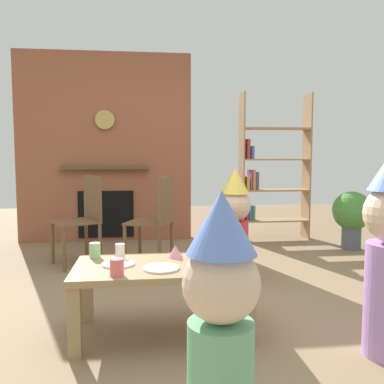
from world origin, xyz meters
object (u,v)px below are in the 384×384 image
paper_cup_far_left (95,250)px  dining_chair_left (84,214)px  child_by_the_chairs (235,222)px  coffee_table (162,276)px  paper_cup_near_left (120,251)px  child_with_cone_hat (221,324)px  paper_cup_near_right (117,267)px  paper_cup_center (212,266)px  potted_plant_tall (352,214)px  bookshelf (269,174)px  paper_plate_front (161,268)px  dining_chair_middle (157,216)px  paper_plate_rear (118,264)px  birthday_cake_slice (175,251)px

paper_cup_far_left → dining_chair_left: size_ratio=0.11×
child_by_the_chairs → coffee_table: bearing=0.0°
coffee_table → paper_cup_far_left: paper_cup_far_left is taller
child_by_the_chairs → dining_chair_left: 1.57m
paper_cup_near_left → paper_cup_far_left: size_ratio=0.97×
child_with_cone_hat → dining_chair_left: (-0.87, 2.85, -0.01)m
paper_cup_near_right → paper_cup_center: 0.54m
paper_cup_near_right → paper_cup_far_left: size_ratio=0.98×
paper_cup_center → potted_plant_tall: (2.05, 2.26, -0.06)m
paper_cup_near_left → paper_cup_near_right: (0.00, -0.39, 0.00)m
bookshelf → paper_cup_far_left: bookshelf is taller
paper_plate_front → potted_plant_tall: bearing=42.5°
paper_cup_near_right → paper_cup_center: paper_cup_near_right is taller
paper_cup_far_left → dining_chair_middle: 1.41m
coffee_table → paper_plate_rear: paper_plate_rear is taller
paper_cup_far_left → paper_plate_rear: bearing=-50.2°
bookshelf → paper_plate_front: bookshelf is taller
paper_plate_front → paper_cup_center: bearing=-22.3°
paper_cup_near_right → dining_chair_left: 2.00m
paper_cup_near_left → birthday_cake_slice: size_ratio=0.97×
dining_chair_middle → potted_plant_tall: bearing=-145.4°
child_with_cone_hat → child_by_the_chairs: bearing=-22.0°
paper_cup_near_right → birthday_cake_slice: bearing=46.0°
potted_plant_tall → paper_cup_near_left: bearing=-144.3°
paper_cup_near_right → paper_plate_front: (0.25, 0.11, -0.04)m
paper_cup_center → birthday_cake_slice: size_ratio=0.87×
coffee_table → paper_cup_near_right: 0.36m
paper_cup_center → paper_cup_far_left: paper_cup_far_left is taller
paper_cup_near_left → paper_cup_far_left: (-0.16, 0.04, 0.00)m
paper_cup_near_left → paper_cup_near_right: same height
paper_cup_center → dining_chair_middle: size_ratio=0.10×
paper_cup_near_left → child_by_the_chairs: bearing=41.2°
paper_plate_rear → potted_plant_tall: potted_plant_tall is taller
paper_cup_near_left → child_with_cone_hat: child_with_cone_hat is taller
dining_chair_left → dining_chair_middle: same height
paper_cup_center → birthday_cake_slice: paper_cup_center is taller
bookshelf → potted_plant_tall: bearing=-40.6°
paper_cup_near_left → paper_plate_rear: paper_cup_near_left is taller
paper_plate_rear → child_by_the_chairs: (0.95, 0.99, 0.08)m
paper_cup_near_left → child_with_cone_hat: size_ratio=0.10×
coffee_table → child_with_cone_hat: child_with_cone_hat is taller
coffee_table → birthday_cake_slice: birthday_cake_slice is taller
bookshelf → paper_cup_near_right: bookshelf is taller
paper_cup_near_right → paper_plate_rear: bearing=92.0°
paper_cup_near_left → child_with_cone_hat: (0.42, -1.29, 0.04)m
paper_cup_far_left → child_with_cone_hat: bearing=-66.2°
birthday_cake_slice → child_with_cone_hat: child_with_cone_hat is taller
paper_cup_far_left → paper_plate_front: bearing=-37.2°
paper_cup_far_left → paper_plate_front: size_ratio=0.46×
coffee_table → paper_plate_rear: (-0.27, 0.02, 0.08)m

